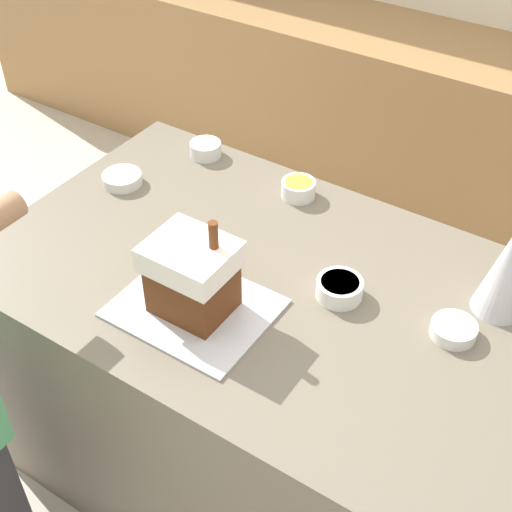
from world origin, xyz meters
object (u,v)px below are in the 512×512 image
baking_tray (194,308)px  decorative_tree (509,267)px  candy_bowl_near_tray_right (205,148)px  candy_bowl_near_tray_left (122,178)px  candy_bowl_behind_tray (298,188)px  candy_bowl_beside_tree (339,288)px  candy_bowl_center_rear (454,329)px  gingerbread_house (192,276)px

baking_tray → decorative_tree: (0.66, 0.44, 0.14)m
baking_tray → candy_bowl_near_tray_right: 0.74m
candy_bowl_near_tray_right → candy_bowl_near_tray_left: 0.31m
candy_bowl_behind_tray → candy_bowl_beside_tree: (0.33, -0.33, -0.00)m
candy_bowl_center_rear → decorative_tree: bearing=69.0°
baking_tray → candy_bowl_beside_tree: (0.29, 0.25, 0.02)m
decorative_tree → candy_bowl_near_tray_right: decorative_tree is taller
candy_bowl_near_tray_right → candy_bowl_beside_tree: 0.80m
candy_bowl_behind_tray → candy_bowl_center_rear: bearing=-25.4°
candy_bowl_near_tray_left → baking_tray: bearing=-31.5°
decorative_tree → candy_bowl_center_rear: size_ratio=2.46×
candy_bowl_near_tray_right → candy_bowl_near_tray_left: size_ratio=0.84×
decorative_tree → candy_bowl_near_tray_left: 1.21m
decorative_tree → candy_bowl_beside_tree: decorative_tree is taller
gingerbread_house → candy_bowl_behind_tray: bearing=93.3°
decorative_tree → candy_bowl_behind_tray: bearing=168.2°
gingerbread_house → candy_bowl_center_rear: size_ratio=2.43×
gingerbread_house → candy_bowl_near_tray_right: size_ratio=2.66×
decorative_tree → candy_bowl_center_rear: 0.21m
gingerbread_house → baking_tray: bearing=-151.6°
candy_bowl_behind_tray → candy_bowl_near_tray_left: candy_bowl_behind_tray is taller
candy_bowl_near_tray_left → candy_bowl_beside_tree: bearing=-5.4°
candy_bowl_beside_tree → candy_bowl_center_rear: size_ratio=1.07×
baking_tray → gingerbread_house: (0.00, 0.00, 0.11)m
decorative_tree → candy_bowl_behind_tray: 0.72m
candy_bowl_beside_tree → candy_bowl_center_rear: bearing=5.9°
candy_bowl_behind_tray → candy_bowl_center_rear: 0.70m
gingerbread_house → candy_bowl_near_tray_right: 0.75m
decorative_tree → baking_tray: bearing=-146.3°
candy_bowl_beside_tree → candy_bowl_near_tray_left: size_ratio=0.99×
candy_bowl_center_rear → gingerbread_house: bearing=-154.6°
decorative_tree → candy_bowl_near_tray_left: decorative_tree is taller
baking_tray → candy_bowl_beside_tree: candy_bowl_beside_tree is taller
gingerbread_house → decorative_tree: bearing=33.7°
candy_bowl_beside_tree → candy_bowl_behind_tray: bearing=134.4°
candy_bowl_beside_tree → gingerbread_house: bearing=-139.1°
baking_tray → gingerbread_house: size_ratio=1.41×
candy_bowl_center_rear → candy_bowl_near_tray_left: 1.14m
candy_bowl_near_tray_right → candy_bowl_center_rear: candy_bowl_near_tray_right is taller
candy_bowl_behind_tray → candy_bowl_near_tray_left: size_ratio=0.85×
candy_bowl_beside_tree → candy_bowl_center_rear: candy_bowl_beside_tree is taller
baking_tray → decorative_tree: decorative_tree is taller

